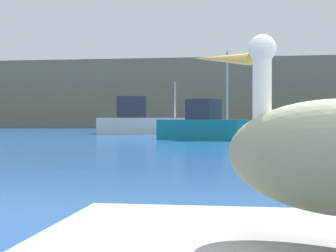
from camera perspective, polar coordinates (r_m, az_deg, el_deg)
The scene contains 3 objects.
hillside_backdrop at distance 73.32m, azimuth 9.28°, elevation 3.33°, with size 140.00×13.09×8.77m, color #7F755B.
fishing_boat_white at distance 40.73m, azimuth -2.72°, elevation 0.52°, with size 7.67×3.82×3.92m.
fishing_boat_teal at distance 29.21m, azimuth 3.71°, elevation 0.10°, with size 5.21×3.57×4.65m.
Camera 1 is at (-0.81, -2.51, 1.14)m, focal length 57.42 mm.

